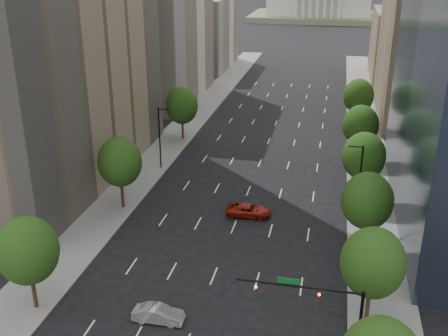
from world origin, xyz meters
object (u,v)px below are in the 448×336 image
Objects in this scene: traffic_signal at (326,309)px; car_red_far at (249,210)px; capitol at (319,0)px; car_silver at (159,314)px.

car_red_far is at bearing 112.05° from traffic_signal.
car_silver is (-3.00, -217.22, -7.86)m from capitol.
traffic_signal is at bearing -101.58° from car_silver.
capitol reaches higher than car_red_far.
traffic_signal is 25.28m from car_red_far.
traffic_signal reaches higher than car_red_far.
capitol is 217.38m from car_silver.
traffic_signal is at bearing -87.26° from capitol.
capitol is 13.84× the size of car_silver.
traffic_signal is 219.99m from capitol.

